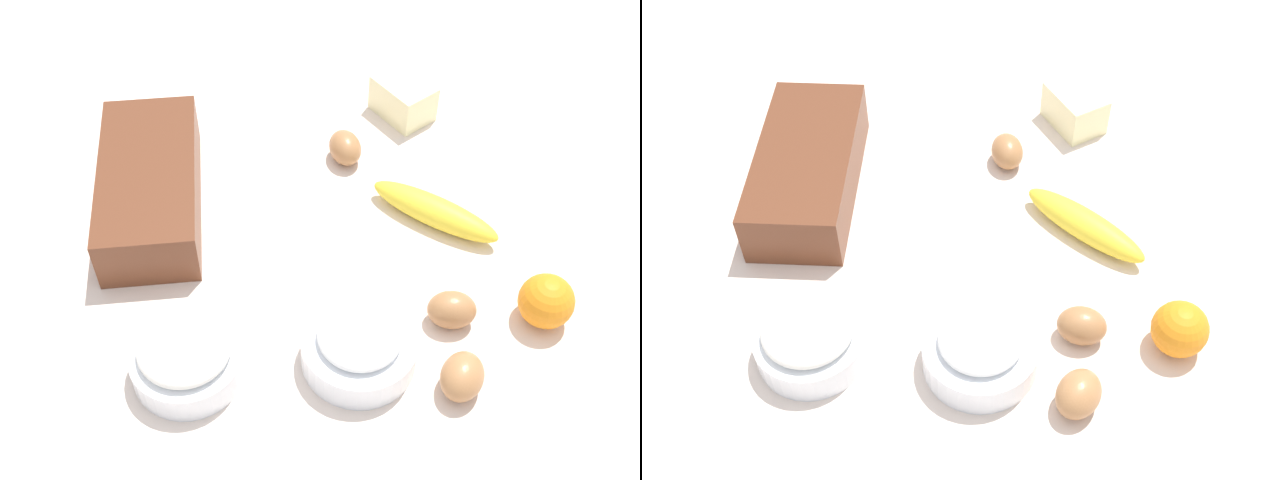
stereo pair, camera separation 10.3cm
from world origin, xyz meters
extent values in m
cube|color=beige|center=(0.00, 0.00, -0.01)|extent=(2.40, 2.40, 0.02)
cube|color=brown|center=(0.17, 0.19, 0.04)|extent=(0.30, 0.19, 0.08)
cube|color=black|center=(0.17, 0.19, 0.04)|extent=(0.29, 0.18, 0.07)
cylinder|color=white|center=(-0.11, 0.20, 0.02)|extent=(0.13, 0.13, 0.04)
torus|color=white|center=(-0.11, 0.20, 0.04)|extent=(0.13, 0.13, 0.01)
ellipsoid|color=white|center=(-0.11, 0.20, 0.05)|extent=(0.11, 0.11, 0.04)
cylinder|color=white|center=(-0.16, 0.01, 0.02)|extent=(0.14, 0.14, 0.04)
torus|color=white|center=(-0.16, 0.01, 0.04)|extent=(0.14, 0.14, 0.01)
ellipsoid|color=white|center=(-0.16, 0.01, 0.05)|extent=(0.10, 0.10, 0.03)
ellipsoid|color=yellow|center=(0.01, -0.17, 0.02)|extent=(0.18, 0.15, 0.04)
sphere|color=orange|center=(-0.18, -0.23, 0.03)|extent=(0.07, 0.07, 0.07)
cube|color=#F4EDB2|center=(0.24, -0.22, 0.03)|extent=(0.11, 0.09, 0.06)
ellipsoid|color=#A97245|center=(0.17, -0.10, 0.02)|extent=(0.06, 0.05, 0.05)
ellipsoid|color=#A97245|center=(-0.15, -0.12, 0.02)|extent=(0.07, 0.07, 0.05)
ellipsoid|color=#B17748|center=(-0.24, -0.09, 0.02)|extent=(0.08, 0.08, 0.05)
camera|label=1|loc=(-0.63, 0.22, 0.82)|focal=44.86mm
camera|label=2|loc=(-0.66, 0.13, 0.82)|focal=44.86mm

